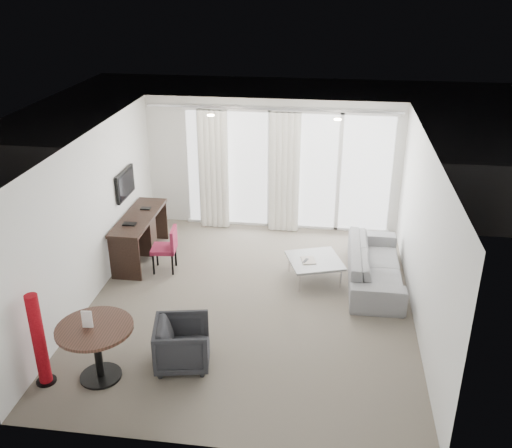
# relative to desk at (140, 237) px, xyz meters

# --- Properties ---
(floor) EXTENTS (5.00, 6.00, 0.00)m
(floor) POSITION_rel_desk_xyz_m (2.19, -1.26, -0.41)
(floor) COLOR #625A4E
(floor) RESTS_ON ground
(ceiling) EXTENTS (5.00, 6.00, 0.00)m
(ceiling) POSITION_rel_desk_xyz_m (2.19, -1.26, 2.19)
(ceiling) COLOR white
(ceiling) RESTS_ON ground
(wall_left) EXTENTS (0.00, 6.00, 2.60)m
(wall_left) POSITION_rel_desk_xyz_m (-0.31, -1.26, 0.89)
(wall_left) COLOR silver
(wall_left) RESTS_ON ground
(wall_right) EXTENTS (0.00, 6.00, 2.60)m
(wall_right) POSITION_rel_desk_xyz_m (4.69, -1.26, 0.89)
(wall_right) COLOR silver
(wall_right) RESTS_ON ground
(wall_front) EXTENTS (5.00, 0.00, 2.60)m
(wall_front) POSITION_rel_desk_xyz_m (2.19, -4.26, 0.89)
(wall_front) COLOR silver
(wall_front) RESTS_ON ground
(window_panel) EXTENTS (4.00, 0.02, 2.38)m
(window_panel) POSITION_rel_desk_xyz_m (2.49, 1.72, 0.79)
(window_panel) COLOR white
(window_panel) RESTS_ON ground
(window_frame) EXTENTS (4.10, 0.06, 2.44)m
(window_frame) POSITION_rel_desk_xyz_m (2.49, 1.71, 0.79)
(window_frame) COLOR white
(window_frame) RESTS_ON ground
(curtain_left) EXTENTS (0.60, 0.20, 2.38)m
(curtain_left) POSITION_rel_desk_xyz_m (1.04, 1.56, 0.79)
(curtain_left) COLOR white
(curtain_left) RESTS_ON ground
(curtain_right) EXTENTS (0.60, 0.20, 2.38)m
(curtain_right) POSITION_rel_desk_xyz_m (2.44, 1.56, 0.79)
(curtain_right) COLOR white
(curtain_right) RESTS_ON ground
(curtain_track) EXTENTS (4.80, 0.04, 0.04)m
(curtain_track) POSITION_rel_desk_xyz_m (2.19, 1.56, 2.04)
(curtain_track) COLOR #B2B2B7
(curtain_track) RESTS_ON ceiling
(downlight_a) EXTENTS (0.12, 0.12, 0.02)m
(downlight_a) POSITION_rel_desk_xyz_m (1.29, 0.34, 2.18)
(downlight_a) COLOR #FFE0B2
(downlight_a) RESTS_ON ceiling
(downlight_b) EXTENTS (0.12, 0.12, 0.02)m
(downlight_b) POSITION_rel_desk_xyz_m (3.39, 0.34, 2.18)
(downlight_b) COLOR #FFE0B2
(downlight_b) RESTS_ON ceiling
(desk) EXTENTS (0.55, 1.75, 0.82)m
(desk) POSITION_rel_desk_xyz_m (0.00, 0.00, 0.00)
(desk) COLOR black
(desk) RESTS_ON floor
(tv) EXTENTS (0.05, 0.80, 0.50)m
(tv) POSITION_rel_desk_xyz_m (-0.26, 0.19, 0.94)
(tv) COLOR black
(tv) RESTS_ON wall_left
(desk_chair) EXTENTS (0.48, 0.45, 0.80)m
(desk_chair) POSITION_rel_desk_xyz_m (0.55, -0.40, -0.01)
(desk_chair) COLOR maroon
(desk_chair) RESTS_ON floor
(round_table) EXTENTS (1.08, 1.08, 0.77)m
(round_table) POSITION_rel_desk_xyz_m (0.53, -3.29, -0.02)
(round_table) COLOR #3C2319
(round_table) RESTS_ON floor
(menu_card) EXTENTS (0.13, 0.03, 0.24)m
(menu_card) POSITION_rel_desk_xyz_m (0.45, -3.31, 0.31)
(menu_card) COLOR white
(menu_card) RESTS_ON round_table
(red_lamp) EXTENTS (0.31, 0.31, 1.29)m
(red_lamp) POSITION_rel_desk_xyz_m (-0.13, -3.48, 0.23)
(red_lamp) COLOR maroon
(red_lamp) RESTS_ON floor
(tub_armchair) EXTENTS (0.84, 0.82, 0.65)m
(tub_armchair) POSITION_rel_desk_xyz_m (1.52, -2.89, -0.08)
(tub_armchair) COLOR black
(tub_armchair) RESTS_ON floor
(coffee_table) EXTENTS (1.07, 1.07, 0.38)m
(coffee_table) POSITION_rel_desk_xyz_m (3.15, -0.38, -0.22)
(coffee_table) COLOR gray
(coffee_table) RESTS_ON floor
(remote) EXTENTS (0.10, 0.17, 0.02)m
(remote) POSITION_rel_desk_xyz_m (3.00, -0.47, -0.05)
(remote) COLOR black
(remote) RESTS_ON coffee_table
(magazine) EXTENTS (0.28, 0.33, 0.02)m
(magazine) POSITION_rel_desk_xyz_m (3.04, -0.44, -0.05)
(magazine) COLOR gray
(magazine) RESTS_ON coffee_table
(sofa) EXTENTS (0.86, 2.19, 0.64)m
(sofa) POSITION_rel_desk_xyz_m (4.15, -0.32, -0.09)
(sofa) COLOR slate
(sofa) RESTS_ON floor
(terrace_slab) EXTENTS (5.60, 3.00, 0.12)m
(terrace_slab) POSITION_rel_desk_xyz_m (2.49, 3.24, -0.47)
(terrace_slab) COLOR #4D4D50
(terrace_slab) RESTS_ON ground
(rattan_chair_a) EXTENTS (0.65, 0.65, 0.74)m
(rattan_chair_a) POSITION_rel_desk_xyz_m (2.99, 2.99, -0.04)
(rattan_chair_a) COLOR brown
(rattan_chair_a) RESTS_ON terrace_slab
(rattan_chair_b) EXTENTS (0.77, 0.77, 0.85)m
(rattan_chair_b) POSITION_rel_desk_xyz_m (3.84, 2.77, 0.02)
(rattan_chair_b) COLOR brown
(rattan_chair_b) RESTS_ON terrace_slab
(rattan_table) EXTENTS (0.65, 0.65, 0.54)m
(rattan_table) POSITION_rel_desk_xyz_m (4.02, 2.70, -0.14)
(rattan_table) COLOR brown
(rattan_table) RESTS_ON terrace_slab
(balustrade) EXTENTS (5.50, 0.06, 1.05)m
(balustrade) POSITION_rel_desk_xyz_m (2.49, 4.69, 0.09)
(balustrade) COLOR #B2B2B7
(balustrade) RESTS_ON terrace_slab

